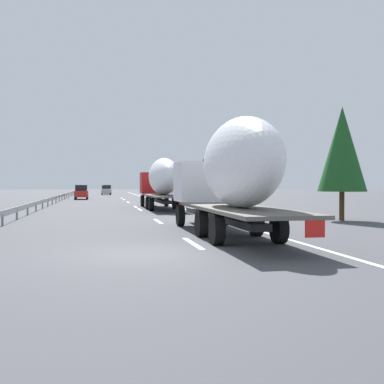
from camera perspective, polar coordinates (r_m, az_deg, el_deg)
ground_plane at (r=53.87m, az=-9.73°, el=-1.21°), size 260.00×260.00×0.00m
lane_stripe_0 at (r=16.25m, az=0.08°, el=-6.25°), size 3.20×0.20×0.01m
lane_stripe_1 at (r=25.82m, az=-4.14°, el=-3.57°), size 3.20×0.20×0.01m
lane_stripe_2 at (r=37.76m, az=-6.38°, el=-2.13°), size 3.20×0.20×0.01m
lane_stripe_3 at (r=42.20m, az=-6.88°, el=-1.81°), size 3.20×0.20×0.01m
lane_stripe_4 at (r=53.10m, az=-7.77°, el=-1.24°), size 3.20×0.20×0.01m
lane_stripe_5 at (r=62.49m, az=-8.28°, el=-0.91°), size 3.20×0.20×0.01m
lane_stripe_6 at (r=68.68m, az=-8.54°, el=-0.74°), size 3.20×0.20×0.01m
edge_line_right at (r=59.25m, az=-4.53°, el=-1.00°), size 110.00×0.20×0.01m
truck_lead at (r=38.20m, az=-3.73°, el=1.45°), size 13.77×2.55×4.07m
truck_trailing at (r=18.13m, az=4.67°, el=2.36°), size 13.36×2.55×4.42m
car_white_van at (r=103.99m, az=-10.28°, el=0.35°), size 4.12×1.80×1.84m
car_silver_hatch at (r=91.22m, az=-10.40°, el=0.25°), size 4.61×1.81×1.81m
car_red_compact at (r=64.53m, az=-13.29°, el=-0.02°), size 4.50×1.73×1.92m
road_sign at (r=52.92m, az=-2.43°, el=1.31°), size 0.10×0.90×3.43m
tree_0 at (r=64.05m, az=1.42°, el=2.44°), size 3.27×3.27×5.53m
tree_1 at (r=77.39m, az=-0.25°, el=2.09°), size 3.04×3.04×5.38m
tree_2 at (r=27.59m, az=17.78°, el=4.98°), size 2.69×2.69×6.39m
guardrail_median at (r=57.02m, az=-15.85°, el=-0.54°), size 94.00×0.10×0.76m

